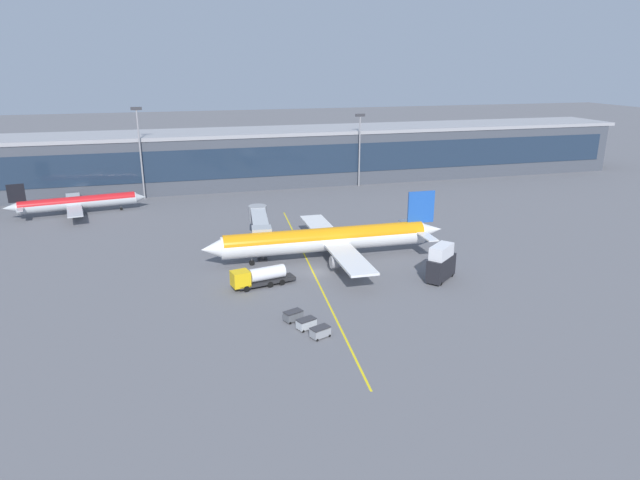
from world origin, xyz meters
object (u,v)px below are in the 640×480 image
Objects in this scene: main_airliner at (327,239)px; baggage_cart_2 at (293,316)px; commuter_jet_far at (77,203)px; catering_lift at (441,263)px; baggage_cart_0 at (320,332)px; baggage_cart_1 at (306,323)px; fuel_tanker at (259,277)px.

baggage_cart_2 is at bearing -116.52° from main_airliner.
main_airliner reaches higher than commuter_jet_far.
baggage_cart_0 is at bearing -149.89° from catering_lift.
baggage_cart_1 is 1.00× the size of baggage_cart_2.
main_airliner is 68.34m from commuter_jet_far.
baggage_cart_1 is at bearing 111.94° from baggage_cart_0.
catering_lift is at bearing 30.11° from baggage_cart_0.
catering_lift is 29.35m from baggage_cart_0.
baggage_cart_2 is (-2.39, 5.94, 0.00)m from baggage_cart_0.
baggage_cart_0 is at bearing -62.70° from commuter_jet_far.
baggage_cart_2 is at bearing 111.94° from baggage_cart_1.
commuter_jet_far is (-38.66, 74.23, 2.14)m from baggage_cart_1.
commuter_jet_far reaches higher than baggage_cart_2.
main_airliner is 31.78m from baggage_cart_0.
catering_lift reaches higher than baggage_cart_2.
catering_lift reaches higher than baggage_cart_1.
catering_lift reaches higher than fuel_tanker.
commuter_jet_far is (-39.85, 77.20, 2.14)m from baggage_cart_0.
fuel_tanker is at bearing -58.67° from commuter_jet_far.
main_airliner is 4.21× the size of fuel_tanker.
catering_lift is 2.25× the size of baggage_cart_0.
commuter_jet_far reaches higher than baggage_cart_1.
fuel_tanker reaches higher than baggage_cart_0.
fuel_tanker is 67.06m from commuter_jet_far.
baggage_cart_0 is at bearing -107.81° from main_airliner.
fuel_tanker is 20.56m from baggage_cart_0.
catering_lift is 2.25× the size of baggage_cart_1.
baggage_cart_1 is (3.79, -16.95, -0.96)m from fuel_tanker.
main_airliner is 15.37× the size of baggage_cart_1.
catering_lift is 0.21× the size of commuter_jet_far.
baggage_cart_2 is (-27.70, -8.74, -2.28)m from catering_lift.
baggage_cart_2 is 80.54m from commuter_jet_far.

